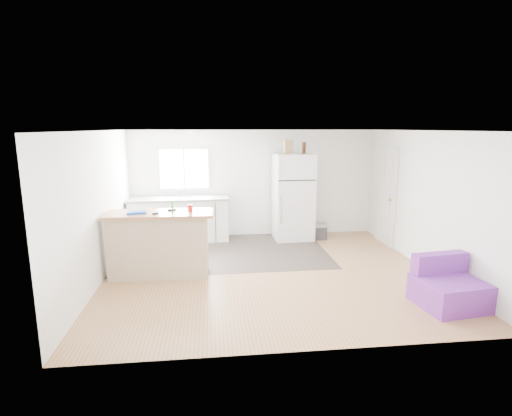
{
  "coord_description": "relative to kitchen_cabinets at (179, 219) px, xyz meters",
  "views": [
    {
      "loc": [
        -0.97,
        -6.45,
        2.45
      ],
      "look_at": [
        -0.15,
        0.7,
        0.99
      ],
      "focal_mm": 28.0,
      "sensor_mm": 36.0,
      "label": 1
    }
  ],
  "objects": [
    {
      "name": "bottle_left",
      "position": [
        2.71,
        -0.12,
        1.53
      ],
      "size": [
        0.09,
        0.09,
        0.25
      ],
      "primitive_type": "cylinder",
      "rotation": [
        0.0,
        0.0,
        0.29
      ],
      "color": "#391A0A",
      "rests_on": "refrigerator"
    },
    {
      "name": "kitchen_cabinets",
      "position": [
        0.0,
        0.0,
        0.0
      ],
      "size": [
        2.19,
        0.77,
        1.25
      ],
      "rotation": [
        0.0,
        0.0,
        0.05
      ],
      "color": "white",
      "rests_on": "floor"
    },
    {
      "name": "refrigerator",
      "position": [
        2.5,
        -0.08,
        0.46
      ],
      "size": [
        0.86,
        0.82,
        1.89
      ],
      "rotation": [
        0.0,
        0.0,
        0.04
      ],
      "color": "white",
      "rests_on": "floor"
    },
    {
      "name": "tool_a",
      "position": [
        0.04,
        -1.95,
        0.6
      ],
      "size": [
        0.15,
        0.08,
        0.03
      ],
      "primitive_type": "cube",
      "rotation": [
        0.0,
        0.0,
        0.2
      ],
      "color": "black",
      "rests_on": "peninsula"
    },
    {
      "name": "room",
      "position": [
        1.67,
        -2.17,
        0.71
      ],
      "size": [
        5.51,
        5.01,
        2.41
      ],
      "color": "olive",
      "rests_on": "ground"
    },
    {
      "name": "mop",
      "position": [
        -0.01,
        -2.2,
        -0.26
      ],
      "size": [
        0.21,
        0.37,
        1.31
      ],
      "rotation": [
        0.0,
        0.0,
        0.01
      ],
      "color": "green",
      "rests_on": "floor"
    },
    {
      "name": "peninsula",
      "position": [
        -0.18,
        -2.06,
        0.06
      ],
      "size": [
        1.77,
        0.72,
        1.08
      ],
      "rotation": [
        0.0,
        0.0,
        -0.03
      ],
      "color": "tan",
      "rests_on": "floor"
    },
    {
      "name": "bottle_right",
      "position": [
        2.73,
        -0.08,
        1.53
      ],
      "size": [
        0.09,
        0.09,
        0.25
      ],
      "primitive_type": "cylinder",
      "rotation": [
        0.0,
        0.0,
        0.31
      ],
      "color": "#391A0A",
      "rests_on": "refrigerator"
    },
    {
      "name": "blue_tray",
      "position": [
        -0.51,
        -2.1,
        0.61
      ],
      "size": [
        0.34,
        0.27,
        0.04
      ],
      "primitive_type": "cube",
      "rotation": [
        0.0,
        0.0,
        0.2
      ],
      "color": "blue",
      "rests_on": "peninsula"
    },
    {
      "name": "interior_door",
      "position": [
        4.4,
        -0.62,
        0.53
      ],
      "size": [
        0.11,
        0.92,
        2.1
      ],
      "color": "white",
      "rests_on": "right_wall"
    },
    {
      "name": "cooler",
      "position": [
        3.02,
        -0.2,
        -0.32
      ],
      "size": [
        0.45,
        0.31,
        0.34
      ],
      "rotation": [
        0.0,
        0.0,
        -0.01
      ],
      "color": "#2F2F31",
      "rests_on": "floor"
    },
    {
      "name": "window",
      "position": [
        0.12,
        0.32,
        1.06
      ],
      "size": [
        1.18,
        0.06,
        0.98
      ],
      "color": "white",
      "rests_on": "back_wall"
    },
    {
      "name": "vinyl_zone",
      "position": [
        0.95,
        -0.92,
        -0.49
      ],
      "size": [
        4.05,
        2.5,
        0.0
      ],
      "primitive_type": "cube",
      "color": "#342B27",
      "rests_on": "floor"
    },
    {
      "name": "red_cup",
      "position": [
        0.35,
        -2.06,
        0.65
      ],
      "size": [
        0.08,
        0.08,
        0.12
      ],
      "primitive_type": "cylinder",
      "rotation": [
        0.0,
        0.0,
        0.02
      ],
      "color": "red",
      "rests_on": "peninsula"
    },
    {
      "name": "cleaner_jug",
      "position": [
        0.42,
        -2.11,
        -0.37
      ],
      "size": [
        0.15,
        0.13,
        0.28
      ],
      "rotation": [
        0.0,
        0.0,
        0.38
      ],
      "color": "silver",
      "rests_on": "floor"
    },
    {
      "name": "tool_b",
      "position": [
        -0.2,
        -2.21,
        0.6
      ],
      "size": [
        0.11,
        0.06,
        0.03
      ],
      "primitive_type": "cube",
      "rotation": [
        0.0,
        0.0,
        0.21
      ],
      "color": "black",
      "rests_on": "peninsula"
    },
    {
      "name": "purple_seat",
      "position": [
        3.96,
        -3.72,
        -0.24
      ],
      "size": [
        0.92,
        0.88,
        0.68
      ],
      "rotation": [
        0.0,
        0.0,
        0.13
      ],
      "color": "purple",
      "rests_on": "floor"
    },
    {
      "name": "ceiling_fixture",
      "position": [
        0.47,
        -0.97,
        1.87
      ],
      "size": [
        0.3,
        0.3,
        0.07
      ],
      "primitive_type": "cylinder",
      "color": "white",
      "rests_on": "ceiling"
    },
    {
      "name": "cardboard_box",
      "position": [
        2.37,
        -0.09,
        1.55
      ],
      "size": [
        0.22,
        0.15,
        0.3
      ],
      "primitive_type": "cube",
      "rotation": [
        0.0,
        0.0,
        0.25
      ],
      "color": "tan",
      "rests_on": "refrigerator"
    }
  ]
}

